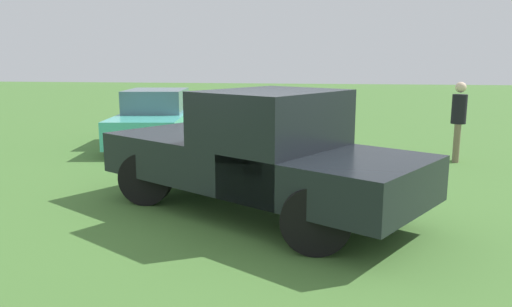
% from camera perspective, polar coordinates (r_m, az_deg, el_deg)
% --- Properties ---
extents(ground_plane, '(80.00, 80.00, 0.00)m').
position_cam_1_polar(ground_plane, '(7.21, 0.85, -7.52)').
color(ground_plane, '#477533').
extents(pickup_truck, '(5.25, 4.26, 1.84)m').
position_cam_1_polar(pickup_truck, '(7.19, 0.78, 0.38)').
color(pickup_truck, black).
rests_on(pickup_truck, ground_plane).
extents(sedan_near, '(2.50, 4.55, 1.46)m').
position_cam_1_polar(sedan_near, '(13.65, -11.49, 3.90)').
color(sedan_near, black).
rests_on(sedan_near, ground_plane).
extents(person_bystander, '(0.38, 0.38, 1.78)m').
position_cam_1_polar(person_bystander, '(11.84, 22.38, 3.95)').
color(person_bystander, '#7A6B51').
rests_on(person_bystander, ground_plane).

